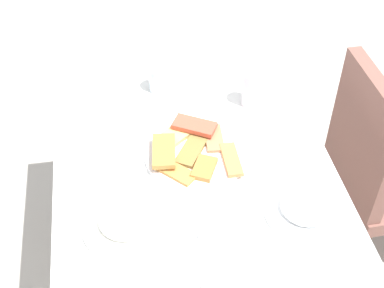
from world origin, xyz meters
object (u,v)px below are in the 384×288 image
(pide_platter, at_px, (194,152))
(paper_napkin, at_px, (209,259))
(dining_table, at_px, (190,168))
(dining_chair, at_px, (382,166))
(fork, at_px, (202,259))
(spoon, at_px, (216,257))
(salad_plate_rice, at_px, (123,224))
(drinking_glass, at_px, (159,79))
(soda_can, at_px, (252,89))
(salad_plate_greens, at_px, (304,209))

(pide_platter, bearing_deg, paper_napkin, -3.81)
(dining_table, distance_m, dining_chair, 0.74)
(dining_table, height_order, dining_chair, dining_chair)
(fork, bearing_deg, spoon, 96.54)
(salad_plate_rice, xyz_separation_m, drinking_glass, (-0.58, 0.17, 0.03))
(dining_chair, bearing_deg, soda_can, -103.47)
(dining_chair, relative_size, salad_plate_greens, 4.08)
(dining_chair, bearing_deg, paper_napkin, -57.45)
(drinking_glass, bearing_deg, salad_plate_rice, -15.96)
(dining_table, height_order, salad_plate_greens, salad_plate_greens)
(dining_table, xyz_separation_m, salad_plate_greens, (0.30, 0.26, 0.10))
(paper_napkin, bearing_deg, drinking_glass, -177.02)
(salad_plate_greens, xyz_separation_m, soda_can, (-0.48, -0.03, 0.04))
(soda_can, relative_size, drinking_glass, 1.39)
(spoon, bearing_deg, dining_table, -173.70)
(fork, bearing_deg, dining_table, -178.48)
(salad_plate_greens, relative_size, soda_can, 1.79)
(salad_plate_rice, bearing_deg, drinking_glass, 164.04)
(dining_chair, distance_m, pide_platter, 0.77)
(drinking_glass, relative_size, paper_napkin, 0.64)
(dining_chair, relative_size, salad_plate_rice, 4.08)
(paper_napkin, height_order, spoon, spoon)
(spoon, bearing_deg, paper_napkin, -83.79)
(drinking_glass, distance_m, fork, 0.71)
(soda_can, height_order, paper_napkin, soda_can)
(pide_platter, bearing_deg, spoon, -1.05)
(salad_plate_rice, bearing_deg, dining_chair, 109.77)
(pide_platter, relative_size, spoon, 1.78)
(salad_plate_greens, distance_m, spoon, 0.28)
(paper_napkin, bearing_deg, fork, -90.00)
(salad_plate_greens, xyz_separation_m, drinking_glass, (-0.61, -0.32, 0.03))
(fork, relative_size, spoon, 0.97)
(spoon, bearing_deg, salad_plate_rice, -114.69)
(salad_plate_greens, height_order, soda_can, soda_can)
(dining_table, bearing_deg, pide_platter, 14.13)
(pide_platter, height_order, spoon, pide_platter)
(paper_napkin, relative_size, fork, 0.82)
(dining_chair, relative_size, fork, 5.34)
(pide_platter, relative_size, salad_plate_greens, 1.41)
(dining_table, bearing_deg, fork, -5.02)
(dining_chair, distance_m, salad_plate_greens, 0.65)
(salad_plate_rice, distance_m, drinking_glass, 0.60)
(salad_plate_rice, xyz_separation_m, soda_can, (-0.45, 0.46, 0.04))
(salad_plate_greens, bearing_deg, paper_napkin, -69.68)
(dining_chair, bearing_deg, dining_table, -84.73)
(salad_plate_greens, bearing_deg, pide_platter, -136.40)
(paper_napkin, xyz_separation_m, spoon, (0.00, 0.02, 0.00))
(dining_table, height_order, salad_plate_rice, salad_plate_rice)
(dining_chair, xyz_separation_m, spoon, (0.47, -0.72, 0.27))
(soda_can, bearing_deg, dining_table, -52.59)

